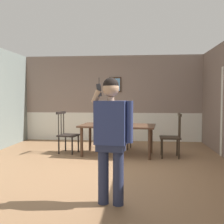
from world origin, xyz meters
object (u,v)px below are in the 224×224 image
(chair_by_doorway, at_px, (172,136))
(chair_at_table_head, at_px, (123,132))
(dining_table, at_px, (117,128))
(person_figure, at_px, (111,133))
(chair_near_window, at_px, (67,134))

(chair_by_doorway, xyz_separation_m, chair_at_table_head, (-1.18, 0.97, -0.04))
(dining_table, bearing_deg, person_figure, -87.15)
(chair_near_window, relative_size, chair_by_doorway, 1.01)
(dining_table, relative_size, chair_by_doorway, 1.81)
(dining_table, bearing_deg, chair_near_window, 174.20)
(chair_by_doorway, height_order, person_figure, person_figure)
(chair_by_doorway, height_order, chair_at_table_head, chair_by_doorway)
(dining_table, distance_m, person_figure, 3.01)
(chair_near_window, distance_m, chair_at_table_head, 1.53)
(chair_near_window, distance_m, chair_by_doorway, 2.55)
(chair_by_doorway, bearing_deg, dining_table, 86.29)
(dining_table, bearing_deg, chair_at_table_head, 84.14)
(person_figure, bearing_deg, dining_table, -78.68)
(chair_near_window, bearing_deg, dining_table, 95.80)
(chair_near_window, height_order, chair_at_table_head, chair_near_window)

